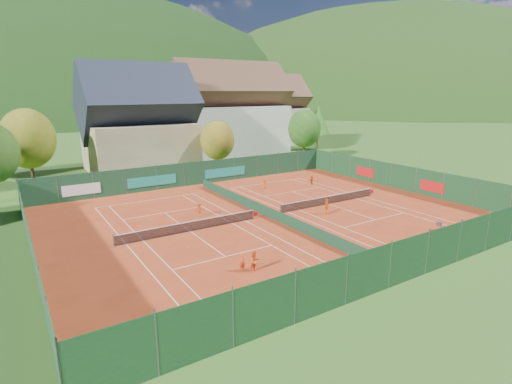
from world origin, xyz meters
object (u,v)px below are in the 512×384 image
object	(u,v)px
ball_hopper	(439,224)
player_left_far	(200,209)
chalet	(139,126)
hotel_block_b	(268,115)
hotel_block_a	(231,115)
player_right_far_b	(311,180)
player_right_far_a	(264,184)
player_right_near	(327,207)
player_left_mid	(255,261)
player_left_near	(242,263)

from	to	relation	value
ball_hopper	player_left_far	size ratio (longest dim) A/B	0.54
player_left_far	chalet	bearing A→B (deg)	-77.59
hotel_block_b	hotel_block_a	bearing A→B (deg)	-150.26
hotel_block_a	chalet	bearing A→B (deg)	-162.47
player_left_far	player_right_far_b	bearing A→B (deg)	-148.08
player_left_far	player_right_far_a	distance (m)	13.07
player_left_far	player_right_far_b	distance (m)	18.23
chalet	player_right_near	distance (m)	34.12
chalet	hotel_block_b	bearing A→B (deg)	22.99
hotel_block_a	player_right_far_b	bearing A→B (deg)	-97.79
hotel_block_a	player_left_mid	world-z (taller)	hotel_block_a
player_left_far	player_right_far_a	bearing A→B (deg)	-134.17
hotel_block_a	player_left_mid	xyz separation A→B (m)	(-23.51, -45.63, -6.64)
player_right_near	player_right_far_a	size ratio (longest dim) A/B	1.23
hotel_block_a	hotel_block_b	world-z (taller)	hotel_block_a
hotel_block_b	player_left_mid	distance (m)	65.71
chalet	player_right_near	xyz separation A→B (m)	(8.29, -32.58, -5.83)
hotel_block_a	hotel_block_b	size ratio (longest dim) A/B	1.25
player_left_near	player_right_far_b	distance (m)	26.47
chalet	player_left_near	bearing A→B (deg)	-97.56
chalet	player_right_far_a	bearing A→B (deg)	-66.28
player_left_mid	ball_hopper	bearing A→B (deg)	-8.68
hotel_block_a	player_left_near	distance (m)	51.65
player_left_near	chalet	bearing A→B (deg)	82.16
hotel_block_a	player_right_far_b	world-z (taller)	hotel_block_a
player_right_near	player_right_far_a	xyz separation A→B (m)	(0.71, 12.10, -0.15)
player_left_mid	hotel_block_b	bearing A→B (deg)	51.54
player_right_far_b	hotel_block_b	bearing A→B (deg)	-136.73
hotel_block_b	player_right_near	bearing A→B (deg)	-117.95
chalet	ball_hopper	size ratio (longest dim) A/B	20.25
chalet	player_left_mid	xyz separation A→B (m)	(-4.51, -39.63, -5.88)
hotel_block_a	player_right_far_a	bearing A→B (deg)	-110.69
hotel_block_a	player_right_near	size ratio (longest dim) A/B	13.65
hotel_block_a	player_right_far_b	distance (m)	29.24
chalet	player_right_far_b	size ratio (longest dim) A/B	12.64
hotel_block_a	hotel_block_b	bearing A→B (deg)	29.74
player_left_near	player_left_far	bearing A→B (deg)	77.74
chalet	player_left_mid	world-z (taller)	chalet
player_left_far	player_right_near	bearing A→B (deg)	168.98
hotel_block_a	player_left_near	size ratio (longest dim) A/B	17.48
hotel_block_b	player_right_far_a	xyz separation A→B (m)	(-24.00, -34.48, -5.98)
player_left_far	player_right_near	world-z (taller)	player_right_near
player_left_near	player_left_far	world-z (taller)	player_left_far
chalet	player_left_far	size ratio (longest dim) A/B	11.02
hotel_block_b	player_left_far	distance (m)	54.29
player_left_near	player_right_near	size ratio (longest dim) A/B	0.78
ball_hopper	player_right_far_a	distance (m)	21.25
hotel_block_b	player_right_near	size ratio (longest dim) A/B	10.92
player_left_far	player_right_far_a	world-z (taller)	player_left_far
chalet	player_left_near	size ratio (longest dim) A/B	13.11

